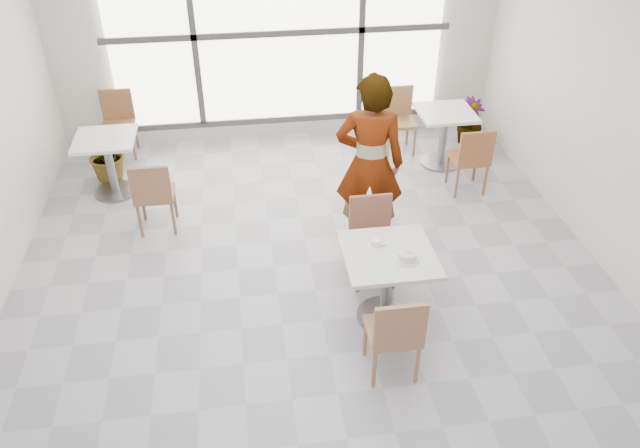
{
  "coord_description": "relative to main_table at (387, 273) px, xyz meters",
  "views": [
    {
      "loc": [
        -0.63,
        -4.63,
        4.0
      ],
      "look_at": [
        0.0,
        -0.3,
        1.0
      ],
      "focal_mm": 34.65,
      "sensor_mm": 36.0,
      "label": 1
    }
  ],
  "objects": [
    {
      "name": "bg_table_left",
      "position": [
        -2.78,
        2.66,
        -0.04
      ],
      "size": [
        0.7,
        0.7,
        0.75
      ],
      "color": "white",
      "rests_on": "ground"
    },
    {
      "name": "plant_left",
      "position": [
        -2.85,
        3.04,
        -0.16
      ],
      "size": [
        0.74,
        0.66,
        0.73
      ],
      "primitive_type": "imported",
      "rotation": [
        0.0,
        0.0,
        -0.16
      ],
      "color": "#3A7232",
      "rests_on": "ground"
    },
    {
      "name": "bg_chair_left_far",
      "position": [
        -2.8,
        3.75,
        -0.02
      ],
      "size": [
        0.42,
        0.42,
        0.87
      ],
      "color": "brown",
      "rests_on": "ground"
    },
    {
      "name": "bg_table_right",
      "position": [
        1.42,
        2.8,
        -0.04
      ],
      "size": [
        0.7,
        0.7,
        0.75
      ],
      "color": "white",
      "rests_on": "ground"
    },
    {
      "name": "chair_far",
      "position": [
        0.0,
        0.66,
        -0.02
      ],
      "size": [
        0.42,
        0.42,
        0.87
      ],
      "color": "#8E5542",
      "rests_on": "ground"
    },
    {
      "name": "main_table",
      "position": [
        0.0,
        0.0,
        0.0
      ],
      "size": [
        0.8,
        0.8,
        0.75
      ],
      "color": "silver",
      "rests_on": "ground"
    },
    {
      "name": "bg_chair_right_near",
      "position": [
        1.52,
        2.04,
        -0.02
      ],
      "size": [
        0.42,
        0.42,
        0.87
      ],
      "rotation": [
        0.0,
        0.0,
        3.14
      ],
      "color": "#965731",
      "rests_on": "ground"
    },
    {
      "name": "plant_right",
      "position": [
        1.99,
        3.34,
        -0.2
      ],
      "size": [
        0.44,
        0.44,
        0.65
      ],
      "primitive_type": "imported",
      "rotation": [
        0.0,
        0.0,
        0.23
      ],
      "color": "#497233",
      "rests_on": "ground"
    },
    {
      "name": "floor",
      "position": [
        -0.58,
        0.47,
        -0.52
      ],
      "size": [
        7.0,
        7.0,
        0.0
      ],
      "primitive_type": "plane",
      "color": "#9E9EA5",
      "rests_on": "ground"
    },
    {
      "name": "bg_chair_right_far",
      "position": [
        0.94,
        3.32,
        -0.02
      ],
      "size": [
        0.42,
        0.42,
        0.87
      ],
      "color": "#9F7144",
      "rests_on": "ground"
    },
    {
      "name": "bg_chair_left_near",
      "position": [
        -2.18,
        1.75,
        -0.02
      ],
      "size": [
        0.42,
        0.42,
        0.87
      ],
      "rotation": [
        0.0,
        0.0,
        3.14
      ],
      "color": "brown",
      "rests_on": "ground"
    },
    {
      "name": "chair_near",
      "position": [
        -0.1,
        -0.71,
        -0.02
      ],
      "size": [
        0.42,
        0.42,
        0.87
      ],
      "rotation": [
        0.0,
        0.0,
        3.14
      ],
      "color": "#9D6A4D",
      "rests_on": "ground"
    },
    {
      "name": "oatmeal_bowl",
      "position": [
        0.13,
        -0.11,
        0.27
      ],
      "size": [
        0.21,
        0.21,
        0.09
      ],
      "color": "silver",
      "rests_on": "main_table"
    },
    {
      "name": "wall_back",
      "position": [
        -0.58,
        3.97,
        0.98
      ],
      "size": [
        6.0,
        0.0,
        6.0
      ],
      "primitive_type": "plane",
      "rotation": [
        1.57,
        0.0,
        0.0
      ],
      "color": "silver",
      "rests_on": "ground"
    },
    {
      "name": "coffee_cup",
      "position": [
        -0.1,
        0.11,
        0.26
      ],
      "size": [
        0.16,
        0.13,
        0.07
      ],
      "color": "white",
      "rests_on": "main_table"
    },
    {
      "name": "window",
      "position": [
        -0.58,
        3.91,
        0.98
      ],
      "size": [
        4.6,
        0.07,
        2.52
      ],
      "color": "white",
      "rests_on": "ground"
    },
    {
      "name": "person",
      "position": [
        0.08,
        1.21,
        0.44
      ],
      "size": [
        0.78,
        0.6,
        1.93
      ],
      "primitive_type": "imported",
      "rotation": [
        0.0,
        0.0,
        2.93
      ],
      "color": "black",
      "rests_on": "ground"
    },
    {
      "name": "wall_right",
      "position": [
        2.42,
        0.47,
        0.98
      ],
      "size": [
        0.0,
        7.0,
        7.0
      ],
      "primitive_type": "plane",
      "rotation": [
        1.57,
        0.0,
        -1.57
      ],
      "color": "silver",
      "rests_on": "ground"
    }
  ]
}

